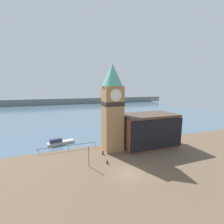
{
  "coord_description": "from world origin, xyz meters",
  "views": [
    {
      "loc": [
        -10.26,
        -20.57,
        13.94
      ],
      "look_at": [
        -0.19,
        7.65,
        9.11
      ],
      "focal_mm": 24.0,
      "sensor_mm": 36.0,
      "label": 1
    }
  ],
  "objects_px": {
    "clock_tower": "(112,106)",
    "mooring_bollard_far": "(103,153)",
    "lamp_post": "(89,151)",
    "boat_near": "(59,142)",
    "mooring_bollard_near": "(107,162)",
    "pier_building": "(149,130)"
  },
  "relations": [
    {
      "from": "clock_tower",
      "to": "mooring_bollard_far",
      "type": "relative_size",
      "value": 23.6
    },
    {
      "from": "clock_tower",
      "to": "mooring_bollard_near",
      "type": "height_order",
      "value": "clock_tower"
    },
    {
      "from": "clock_tower",
      "to": "boat_near",
      "type": "distance_m",
      "value": 16.62
    },
    {
      "from": "pier_building",
      "to": "mooring_bollard_near",
      "type": "height_order",
      "value": "pier_building"
    },
    {
      "from": "mooring_bollard_near",
      "to": "lamp_post",
      "type": "distance_m",
      "value": 4.19
    },
    {
      "from": "clock_tower",
      "to": "mooring_bollard_near",
      "type": "relative_size",
      "value": 28.49
    },
    {
      "from": "clock_tower",
      "to": "mooring_bollard_far",
      "type": "xyz_separation_m",
      "value": [
        -2.89,
        -2.04,
        -9.63
      ]
    },
    {
      "from": "mooring_bollard_far",
      "to": "lamp_post",
      "type": "height_order",
      "value": "lamp_post"
    },
    {
      "from": "clock_tower",
      "to": "mooring_bollard_far",
      "type": "bearing_deg",
      "value": -144.79
    },
    {
      "from": "clock_tower",
      "to": "pier_building",
      "type": "distance_m",
      "value": 10.95
    },
    {
      "from": "boat_near",
      "to": "mooring_bollard_near",
      "type": "xyz_separation_m",
      "value": [
        8.34,
        -13.36,
        -0.22
      ]
    },
    {
      "from": "mooring_bollard_near",
      "to": "lamp_post",
      "type": "height_order",
      "value": "lamp_post"
    },
    {
      "from": "clock_tower",
      "to": "mooring_bollard_near",
      "type": "xyz_separation_m",
      "value": [
        -3.2,
        -6.08,
        -9.71
      ]
    },
    {
      "from": "boat_near",
      "to": "mooring_bollard_near",
      "type": "height_order",
      "value": "boat_near"
    },
    {
      "from": "clock_tower",
      "to": "pier_building",
      "type": "xyz_separation_m",
      "value": [
        9.03,
        -0.76,
        -6.14
      ]
    },
    {
      "from": "clock_tower",
      "to": "lamp_post",
      "type": "xyz_separation_m",
      "value": [
        -6.57,
        -5.84,
        -7.23
      ]
    },
    {
      "from": "pier_building",
      "to": "lamp_post",
      "type": "height_order",
      "value": "pier_building"
    },
    {
      "from": "clock_tower",
      "to": "mooring_bollard_far",
      "type": "height_order",
      "value": "clock_tower"
    },
    {
      "from": "mooring_bollard_far",
      "to": "pier_building",
      "type": "bearing_deg",
      "value": 6.09
    },
    {
      "from": "mooring_bollard_near",
      "to": "mooring_bollard_far",
      "type": "distance_m",
      "value": 4.06
    },
    {
      "from": "boat_near",
      "to": "mooring_bollard_far",
      "type": "bearing_deg",
      "value": -59.94
    },
    {
      "from": "pier_building",
      "to": "mooring_bollard_near",
      "type": "relative_size",
      "value": 19.78
    }
  ]
}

